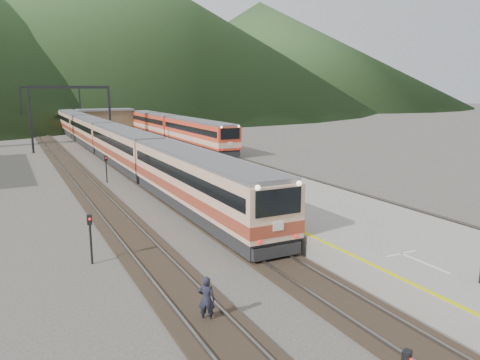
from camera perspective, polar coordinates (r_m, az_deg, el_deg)
track_main at (r=47.99m, az=-13.85°, el=1.66°), size 2.60×200.00×0.23m
track_far at (r=47.15m, az=-19.77°, el=1.15°), size 2.60×200.00×0.23m
track_second at (r=51.74m, az=-1.35°, el=2.65°), size 2.60×200.00×0.23m
platform at (r=47.59m, az=-6.74°, el=2.35°), size 8.00×100.00×1.00m
gantry_near at (r=61.71m, az=-19.92°, el=8.53°), size 9.55×0.25×8.00m
gantry_far at (r=86.56m, az=-22.03°, el=8.96°), size 9.55×0.25×8.00m
station_shed at (r=85.88m, az=-16.11°, el=7.31°), size 9.40×4.40×3.10m
hill_b at (r=241.48m, az=-17.84°, el=17.77°), size 220.00×220.00×75.00m
hill_c at (r=248.10m, az=2.38°, el=15.18°), size 160.00×160.00×50.00m
main_train at (r=56.96m, az=-16.13°, el=4.91°), size 2.82×77.33×3.44m
second_train at (r=68.70m, az=-8.10°, el=6.23°), size 2.78×37.92×3.40m
short_signal_b at (r=40.05m, az=-16.00°, el=1.73°), size 0.25×0.21×2.27m
short_signal_c at (r=21.84m, az=-17.79°, el=-6.11°), size 0.24×0.19×2.27m
worker at (r=16.18m, az=-4.11°, el=-14.28°), size 0.70×0.66×1.61m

